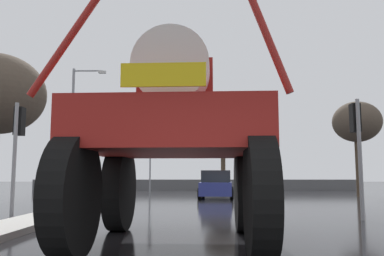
% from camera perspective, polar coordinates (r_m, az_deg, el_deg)
% --- Properties ---
extents(ground_plane, '(120.00, 120.00, 0.00)m').
position_cam_1_polar(ground_plane, '(21.34, 0.66, -10.05)').
color(ground_plane, black).
extents(oversize_sprayer, '(4.11, 5.15, 4.57)m').
position_cam_1_polar(oversize_sprayer, '(7.80, -2.38, -1.44)').
color(oversize_sprayer, black).
rests_on(oversize_sprayer, ground).
extents(sedan_ahead, '(2.15, 4.23, 1.52)m').
position_cam_1_polar(sedan_ahead, '(22.80, 3.46, -8.03)').
color(sedan_ahead, navy).
rests_on(sedan_ahead, ground).
extents(traffic_signal_near_left, '(0.24, 0.54, 3.36)m').
position_cam_1_polar(traffic_signal_near_left, '(12.92, -23.31, -0.83)').
color(traffic_signal_near_left, gray).
rests_on(traffic_signal_near_left, ground).
extents(traffic_signal_near_right, '(0.24, 0.54, 3.45)m').
position_cam_1_polar(traffic_signal_near_right, '(12.69, 22.17, -0.49)').
color(traffic_signal_near_right, gray).
rests_on(traffic_signal_near_right, ground).
extents(traffic_signal_far_left, '(0.24, 0.55, 3.89)m').
position_cam_1_polar(traffic_signal_far_left, '(29.86, -5.87, -3.60)').
color(traffic_signal_far_left, gray).
rests_on(traffic_signal_far_left, ground).
extents(traffic_signal_far_right, '(0.24, 0.55, 3.38)m').
position_cam_1_polar(traffic_signal_far_right, '(29.88, 7.79, -4.30)').
color(traffic_signal_far_right, gray).
rests_on(traffic_signal_far_right, ground).
extents(streetlight_far_left, '(2.33, 0.24, 8.63)m').
position_cam_1_polar(streetlight_far_left, '(28.82, -16.20, 0.69)').
color(streetlight_far_left, gray).
rests_on(streetlight_far_left, ground).
extents(bare_tree_right, '(2.82, 2.82, 5.61)m').
position_cam_1_polar(bare_tree_right, '(25.89, 22.23, 0.66)').
color(bare_tree_right, '#473828').
rests_on(bare_tree_right, ground).
extents(bare_tree_far_center, '(3.48, 3.48, 6.20)m').
position_cam_1_polar(bare_tree_far_center, '(36.11, 4.38, -1.23)').
color(bare_tree_far_center, '#473828').
rests_on(bare_tree_far_center, ground).
extents(roadside_barrier, '(27.67, 0.24, 0.90)m').
position_cam_1_polar(roadside_barrier, '(34.25, 0.68, -8.03)').
color(roadside_barrier, '#59595B').
rests_on(roadside_barrier, ground).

